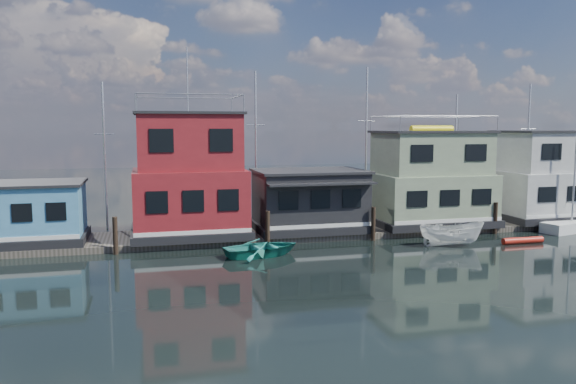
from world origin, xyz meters
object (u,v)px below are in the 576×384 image
object	(u,v)px
houseboat_blue	(30,213)
red_kayak	(523,240)
houseboat_dark	(309,200)
houseboat_green	(430,180)
motorboat	(452,234)
day_sailer	(572,225)
houseboat_white	(550,177)
houseboat_red	(189,178)
dinghy_teal	(262,248)

from	to	relation	value
houseboat_blue	red_kayak	xyz separation A→B (m)	(29.79, -6.04, -2.00)
houseboat_dark	red_kayak	world-z (taller)	houseboat_dark
houseboat_green	houseboat_blue	bearing A→B (deg)	-180.00
houseboat_blue	motorboat	size ratio (longest dim) A/B	1.60
houseboat_dark	houseboat_green	xyz separation A→B (m)	(9.00, 0.02, 1.13)
houseboat_blue	day_sailer	size ratio (longest dim) A/B	0.85
houseboat_green	day_sailer	xyz separation A→B (m)	(9.28, -3.34, -3.11)
houseboat_white	houseboat_dark	bearing A→B (deg)	-179.94
houseboat_red	motorboat	world-z (taller)	houseboat_red
houseboat_green	houseboat_white	distance (m)	10.00
houseboat_green	motorboat	distance (m)	6.41
houseboat_white	dinghy_teal	size ratio (longest dim) A/B	1.91
houseboat_dark	houseboat_white	bearing A→B (deg)	0.06
dinghy_teal	houseboat_red	bearing A→B (deg)	23.33
houseboat_blue	houseboat_dark	distance (m)	17.50
houseboat_green	houseboat_red	bearing A→B (deg)	-180.00
houseboat_dark	dinghy_teal	xyz separation A→B (m)	(-4.36, -5.24, -1.96)
houseboat_white	dinghy_teal	world-z (taller)	houseboat_white
dinghy_teal	red_kayak	distance (m)	16.66
motorboat	red_kayak	xyz separation A→B (m)	(4.76, -0.46, -0.56)
houseboat_red	dinghy_teal	bearing A→B (deg)	-55.26
houseboat_red	houseboat_green	distance (m)	17.01
houseboat_green	motorboat	world-z (taller)	houseboat_green
motorboat	dinghy_teal	world-z (taller)	motorboat
houseboat_dark	motorboat	bearing A→B (deg)	-36.45
motorboat	red_kayak	bearing A→B (deg)	-83.05
houseboat_white	red_kayak	distance (m)	9.63
houseboat_dark	day_sailer	world-z (taller)	day_sailer
houseboat_dark	dinghy_teal	distance (m)	7.09
houseboat_white	day_sailer	size ratio (longest dim) A/B	1.12
houseboat_green	houseboat_white	world-z (taller)	houseboat_green
day_sailer	red_kayak	bearing A→B (deg)	-169.02
houseboat_green	dinghy_teal	distance (m)	14.68
houseboat_red	red_kayak	xyz separation A→B (m)	(20.29, -6.04, -3.90)
houseboat_dark	day_sailer	size ratio (longest dim) A/B	0.99
houseboat_blue	houseboat_white	world-z (taller)	houseboat_white
houseboat_red	day_sailer	xyz separation A→B (m)	(26.28, -3.34, -3.67)
motorboat	dinghy_teal	xyz separation A→B (m)	(-11.88, 0.33, -0.32)
day_sailer	houseboat_red	bearing A→B (deg)	159.42
motorboat	red_kayak	size ratio (longest dim) A/B	1.41
houseboat_blue	day_sailer	world-z (taller)	day_sailer
day_sailer	motorboat	bearing A→B (deg)	178.44
houseboat_white	dinghy_teal	bearing A→B (deg)	-167.32
houseboat_white	day_sailer	xyz separation A→B (m)	(-0.72, -3.34, -3.10)
houseboat_white	red_kayak	size ratio (longest dim) A/B	2.97
houseboat_red	day_sailer	size ratio (longest dim) A/B	1.58
houseboat_green	red_kayak	xyz separation A→B (m)	(3.29, -6.04, -3.34)
houseboat_dark	dinghy_teal	size ratio (longest dim) A/B	1.68
dinghy_teal	day_sailer	xyz separation A→B (m)	(22.63, 1.92, -0.02)
houseboat_red	red_kayak	distance (m)	21.52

